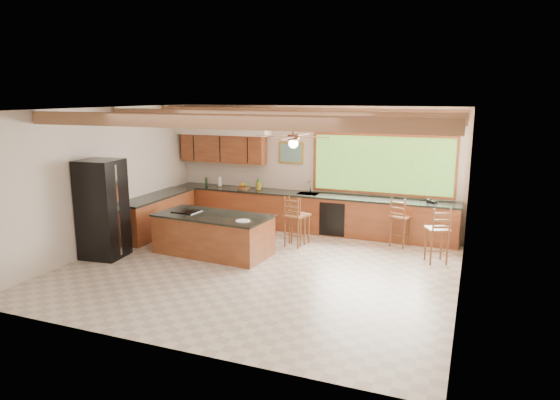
% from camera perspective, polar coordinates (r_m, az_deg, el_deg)
% --- Properties ---
extents(ground, '(7.20, 7.20, 0.00)m').
position_cam_1_polar(ground, '(9.64, -2.39, -7.80)').
color(ground, beige).
rests_on(ground, ground).
extents(room_shell, '(7.27, 6.54, 3.02)m').
position_cam_1_polar(room_shell, '(9.79, -1.86, 5.84)').
color(room_shell, beige).
rests_on(room_shell, ground).
extents(counter_run, '(7.12, 3.10, 1.26)m').
position_cam_1_polar(counter_run, '(12.04, -1.11, -1.45)').
color(counter_run, brown).
rests_on(counter_run, ground).
extents(island, '(2.46, 1.29, 0.85)m').
position_cam_1_polar(island, '(10.47, -7.64, -3.89)').
color(island, brown).
rests_on(island, ground).
extents(refrigerator, '(0.85, 0.83, 2.00)m').
position_cam_1_polar(refrigerator, '(10.65, -19.63, -0.98)').
color(refrigerator, black).
rests_on(refrigerator, ground).
extents(bar_stool_a, '(0.49, 0.49, 1.09)m').
position_cam_1_polar(bar_stool_a, '(10.98, 2.12, -1.82)').
color(bar_stool_a, brown).
rests_on(bar_stool_a, ground).
extents(bar_stool_b, '(0.45, 0.45, 1.13)m').
position_cam_1_polar(bar_stool_b, '(10.76, 1.60, -1.96)').
color(bar_stool_b, brown).
rests_on(bar_stool_b, ground).
extents(bar_stool_c, '(0.54, 0.54, 1.14)m').
position_cam_1_polar(bar_stool_c, '(10.17, 17.52, -3.33)').
color(bar_stool_c, brown).
rests_on(bar_stool_c, ground).
extents(bar_stool_d, '(0.49, 0.49, 1.10)m').
position_cam_1_polar(bar_stool_d, '(11.08, 13.62, -1.99)').
color(bar_stool_d, brown).
rests_on(bar_stool_d, ground).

